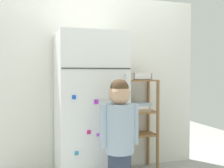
{
  "coord_description": "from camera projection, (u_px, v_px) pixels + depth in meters",
  "views": [
    {
      "loc": [
        -0.82,
        -2.84,
        1.15
      ],
      "look_at": [
        0.08,
        0.02,
        1.04
      ],
      "focal_mm": 44.59,
      "sensor_mm": 36.0,
      "label": 1
    }
  ],
  "objects": [
    {
      "name": "pantry_shelf_unit",
      "position": [
        138.0,
        116.0,
        3.29
      ],
      "size": [
        0.41,
        0.3,
        1.08
      ],
      "color": "olive",
      "rests_on": "ground"
    },
    {
      "name": "kitchen_wall_back",
      "position": [
        97.0,
        83.0,
        3.32
      ],
      "size": [
        2.54,
        0.03,
        2.07
      ],
      "primitive_type": "cube",
      "color": "silver",
      "rests_on": "ground"
    },
    {
      "name": "fruit_bin",
      "position": [
        140.0,
        77.0,
        3.29
      ],
      "size": [
        0.22,
        0.19,
        0.08
      ],
      "color": "white",
      "rests_on": "pantry_shelf_unit"
    },
    {
      "name": "child_standing",
      "position": [
        119.0,
        128.0,
        2.46
      ],
      "size": [
        0.36,
        0.26,
        1.11
      ],
      "color": "#374159",
      "rests_on": "ground"
    },
    {
      "name": "refrigerator",
      "position": [
        90.0,
        108.0,
        2.94
      ],
      "size": [
        0.68,
        0.68,
        1.57
      ],
      "color": "white",
      "rests_on": "ground"
    }
  ]
}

